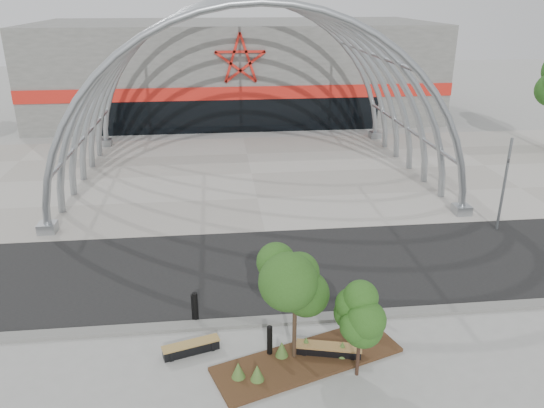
% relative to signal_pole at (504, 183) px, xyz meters
% --- Properties ---
extents(ground, '(140.00, 140.00, 0.00)m').
position_rel_signal_pole_xyz_m(ground, '(-10.88, -6.11, -2.31)').
color(ground, '#979792').
rests_on(ground, ground).
extents(road, '(140.00, 7.00, 0.02)m').
position_rel_signal_pole_xyz_m(road, '(-10.88, -2.61, -2.30)').
color(road, black).
rests_on(road, ground).
extents(forecourt, '(60.00, 17.00, 0.04)m').
position_rel_signal_pole_xyz_m(forecourt, '(-10.88, 9.39, -2.29)').
color(forecourt, '#A29C92').
rests_on(forecourt, ground).
extents(kerb, '(60.00, 0.50, 0.12)m').
position_rel_signal_pole_xyz_m(kerb, '(-10.88, -6.36, -2.25)').
color(kerb, slate).
rests_on(kerb, ground).
extents(arena_building, '(34.00, 15.24, 8.00)m').
position_rel_signal_pole_xyz_m(arena_building, '(-10.88, 27.34, 1.68)').
color(arena_building, '#63625E').
rests_on(arena_building, ground).
extents(vault_canopy, '(20.80, 15.80, 20.36)m').
position_rel_signal_pole_xyz_m(vault_canopy, '(-10.88, 9.39, -2.29)').
color(vault_canopy, '#979CA0').
rests_on(vault_canopy, ground).
extents(planting_bed, '(6.04, 3.57, 0.61)m').
position_rel_signal_pole_xyz_m(planting_bed, '(-10.57, -8.49, -2.16)').
color(planting_bed, '#392516').
rests_on(planting_bed, ground).
extents(signal_pole, '(0.25, 0.62, 4.42)m').
position_rel_signal_pole_xyz_m(signal_pole, '(0.00, 0.00, 0.00)').
color(signal_pole, slate).
rests_on(signal_pole, ground).
extents(street_tree_0, '(1.72, 1.72, 3.92)m').
position_rel_signal_pole_xyz_m(street_tree_0, '(-10.90, -8.36, 0.51)').
color(street_tree_0, '#302417').
rests_on(street_tree_0, ground).
extents(street_tree_1, '(1.30, 1.30, 3.08)m').
position_rel_signal_pole_xyz_m(street_tree_1, '(-9.18, -9.26, -0.10)').
color(street_tree_1, black).
rests_on(street_tree_1, ground).
extents(bench_0, '(1.81, 0.88, 0.37)m').
position_rel_signal_pole_xyz_m(bench_0, '(-14.01, -7.71, -2.13)').
color(bench_0, black).
rests_on(bench_0, ground).
extents(bench_1, '(2.04, 0.91, 0.42)m').
position_rel_signal_pole_xyz_m(bench_1, '(-9.83, -8.36, -2.11)').
color(bench_1, black).
rests_on(bench_1, ground).
extents(bollard_0, '(0.16, 0.16, 1.01)m').
position_rel_signal_pole_xyz_m(bollard_0, '(-13.96, -5.96, -1.81)').
color(bollard_0, black).
rests_on(bollard_0, ground).
extents(bollard_1, '(0.18, 0.18, 1.11)m').
position_rel_signal_pole_xyz_m(bollard_1, '(-13.90, -6.04, -1.75)').
color(bollard_1, black).
rests_on(bollard_1, ground).
extents(bollard_2, '(0.17, 0.17, 1.06)m').
position_rel_signal_pole_xyz_m(bollard_2, '(-11.62, -8.13, -1.78)').
color(bollard_2, black).
rests_on(bollard_2, ground).
extents(bollard_3, '(0.14, 0.14, 0.88)m').
position_rel_signal_pole_xyz_m(bollard_3, '(-8.19, -7.59, -1.87)').
color(bollard_3, black).
rests_on(bollard_3, ground).
extents(bollard_4, '(0.18, 0.18, 1.13)m').
position_rel_signal_pole_xyz_m(bollard_4, '(-8.03, -6.12, -1.74)').
color(bollard_4, black).
rests_on(bollard_4, ground).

